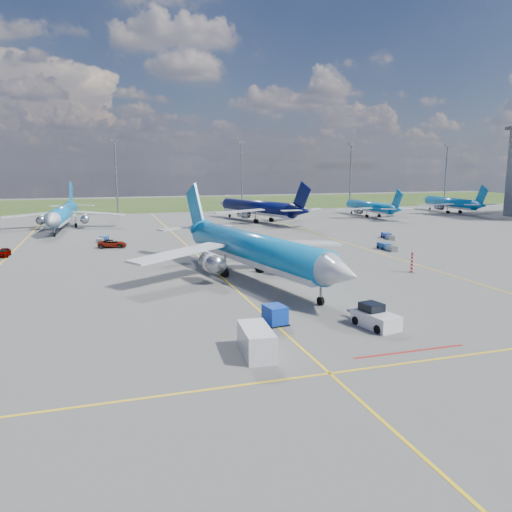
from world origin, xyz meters
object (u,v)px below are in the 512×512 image
object	(u,v)px
bg_jet_ene	(450,213)
baggage_tug_c	(103,239)
pushback_tug	(375,318)
uld_container	(275,315)
service_car_b	(112,244)
baggage_tug_w	(387,247)
service_car_c	(218,245)
service_van	(256,341)
warning_post	(412,262)
main_airliner	(253,279)
bg_jet_ne	(369,217)
bg_jet_nnw	(64,229)
bg_jet_n	(258,221)
baggage_tug_e	(388,236)
service_car_a	(4,252)

from	to	relation	value
bg_jet_ene	baggage_tug_c	bearing A→B (deg)	21.46
pushback_tug	uld_container	size ratio (longest dim) A/B	2.91
pushback_tug	uld_container	distance (m)	9.22
service_car_b	baggage_tug_w	distance (m)	49.39
service_car_c	service_van	bearing A→B (deg)	-90.76
warning_post	main_airliner	xyz separation A→B (m)	(-22.34, 2.92, -1.50)
bg_jet_ne	bg_jet_ene	bearing A→B (deg)	-173.48
warning_post	service_car_c	world-z (taller)	warning_post
bg_jet_nnw	service_van	size ratio (longest dim) A/B	7.96
bg_jet_n	baggage_tug_w	distance (m)	51.55
bg_jet_nnw	baggage_tug_w	xyz separation A→B (m)	(56.62, -48.69, 0.51)
bg_jet_nnw	pushback_tug	world-z (taller)	bg_jet_nnw
warning_post	service_van	size ratio (longest dim) A/B	0.60
service_car_c	baggage_tug_e	bearing A→B (deg)	11.08
bg_jet_n	bg_jet_ene	world-z (taller)	bg_jet_n
service_car_c	baggage_tug_c	size ratio (longest dim) A/B	0.90
uld_container	service_car_b	size ratio (longest dim) A/B	0.43
warning_post	bg_jet_ene	distance (m)	99.47
bg_jet_nnw	main_airliner	size ratio (longest dim) A/B	0.89
bg_jet_ne	service_car_b	distance (m)	82.06
main_airliner	service_van	size ratio (longest dim) A/B	8.91
service_car_b	service_van	bearing A→B (deg)	-161.99
bg_jet_ene	baggage_tug_w	world-z (taller)	bg_jet_ene
bg_jet_nnw	baggage_tug_e	world-z (taller)	bg_jet_nnw
warning_post	bg_jet_n	xyz separation A→B (m)	(-0.93, 68.78, -1.50)
bg_jet_ne	service_car_a	xyz separation A→B (m)	(-90.78, -40.57, 0.70)
service_car_a	bg_jet_n	bearing A→B (deg)	36.35
main_airliner	baggage_tug_e	bearing A→B (deg)	23.77
bg_jet_ene	uld_container	xyz separation A→B (m)	(-91.29, -91.03, 0.88)
bg_jet_ne	service_car_c	distance (m)	69.87
baggage_tug_c	bg_jet_n	bearing A→B (deg)	49.71
service_car_c	baggage_tug_c	distance (m)	24.86
bg_jet_nnw	bg_jet_ne	bearing A→B (deg)	7.34
service_car_a	service_van	bearing A→B (deg)	-61.68
bg_jet_nnw	service_car_a	xyz separation A→B (m)	(-6.91, -35.92, 0.70)
bg_jet_nnw	main_airliner	bearing A→B (deg)	-62.62
main_airliner	warning_post	bearing A→B (deg)	-19.80
service_car_a	baggage_tug_w	bearing A→B (deg)	-9.48
bg_jet_ne	baggage_tug_e	distance (m)	45.58
warning_post	baggage_tug_e	world-z (taller)	warning_post
baggage_tug_w	bg_jet_n	bearing A→B (deg)	99.02
warning_post	bg_jet_ene	bearing A→B (deg)	48.92
pushback_tug	service_car_a	xyz separation A→B (m)	(-39.13, 50.19, -0.16)
bg_jet_nnw	baggage_tug_c	distance (m)	24.49
service_van	bg_jet_n	bearing A→B (deg)	77.42
bg_jet_n	baggage_tug_c	bearing A→B (deg)	13.23
warning_post	bg_jet_n	world-z (taller)	bg_jet_n
main_airliner	baggage_tug_w	world-z (taller)	main_airliner
service_car_b	bg_jet_n	bearing A→B (deg)	-39.85
pushback_tug	service_car_b	size ratio (longest dim) A/B	1.24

